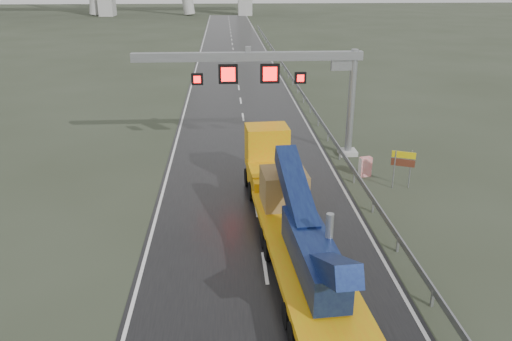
{
  "coord_description": "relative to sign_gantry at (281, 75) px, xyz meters",
  "views": [
    {
      "loc": [
        -1.55,
        -14.24,
        11.8
      ],
      "look_at": [
        -0.18,
        7.31,
        3.2
      ],
      "focal_mm": 35.0,
      "sensor_mm": 36.0,
      "label": 1
    }
  ],
  "objects": [
    {
      "name": "ground",
      "position": [
        -2.1,
        -17.99,
        -5.61
      ],
      "size": [
        400.0,
        400.0,
        0.0
      ],
      "primitive_type": "plane",
      "color": "#2D3324",
      "rests_on": "ground"
    },
    {
      "name": "road",
      "position": [
        -2.1,
        22.01,
        -5.6
      ],
      "size": [
        11.0,
        200.0,
        0.02
      ],
      "primitive_type": "cube",
      "color": "black",
      "rests_on": "ground"
    },
    {
      "name": "guardrail",
      "position": [
        4.0,
        12.01,
        -4.91
      ],
      "size": [
        0.2,
        140.0,
        1.4
      ],
      "primitive_type": null,
      "color": "gray",
      "rests_on": "ground"
    },
    {
      "name": "sign_gantry",
      "position": [
        0.0,
        0.0,
        0.0
      ],
      "size": [
        14.9,
        1.2,
        7.42
      ],
      "color": "#A6A5A1",
      "rests_on": "ground"
    },
    {
      "name": "heavy_haul_truck",
      "position": [
        -0.81,
        -11.31,
        -3.94
      ],
      "size": [
        3.93,
        18.5,
        4.31
      ],
      "rotation": [
        0.0,
        0.0,
        0.07
      ],
      "color": "#C3A50A",
      "rests_on": "ground"
    },
    {
      "name": "exit_sign_pair",
      "position": [
        6.52,
        -5.94,
        -4.01
      ],
      "size": [
        1.25,
        0.58,
        2.3
      ],
      "rotation": [
        0.0,
        0.0,
        -0.41
      ],
      "color": "gray",
      "rests_on": "ground"
    },
    {
      "name": "striped_barrier",
      "position": [
        4.91,
        -3.99,
        -5.0
      ],
      "size": [
        0.8,
        0.54,
        1.23
      ],
      "primitive_type": "cube",
      "rotation": [
        0.0,
        0.0,
        0.23
      ],
      "color": "red",
      "rests_on": "ground"
    }
  ]
}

